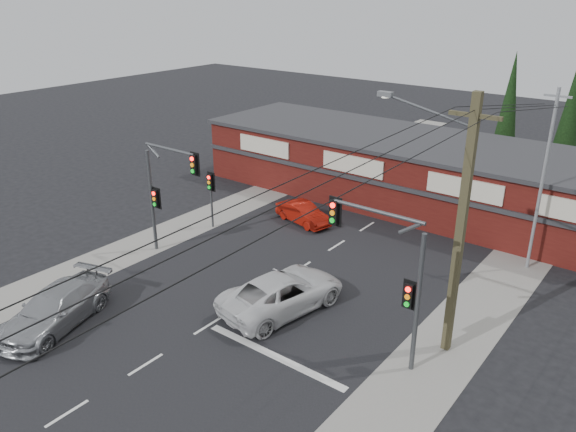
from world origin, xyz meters
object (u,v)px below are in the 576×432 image
Objects in this scene: silver_suv at (55,309)px; utility_pole at (458,221)px; red_sedan at (303,213)px; white_suv at (282,292)px; shop_building at (397,167)px.

silver_suv is 0.54× the size of utility_pole.
white_suv is at bearing -136.05° from red_sedan.
white_suv is at bearing 28.23° from silver_suv.
silver_suv is 15.20m from red_sedan.
silver_suv is at bearing -148.10° from utility_pole.
shop_building is (-2.61, 15.58, 1.31)m from white_suv.
shop_building is at bearing 62.53° from silver_suv.
utility_pole is (11.73, -6.76, 4.78)m from red_sedan.
utility_pole reaches higher than white_suv.
shop_building reaches higher than red_sedan.
red_sedan is (-4.99, 8.34, -0.21)m from white_suv.
utility_pole reaches higher than shop_building.
white_suv reaches higher than red_sedan.
white_suv is 15.86m from shop_building.
red_sedan is at bearing 150.06° from utility_pole.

